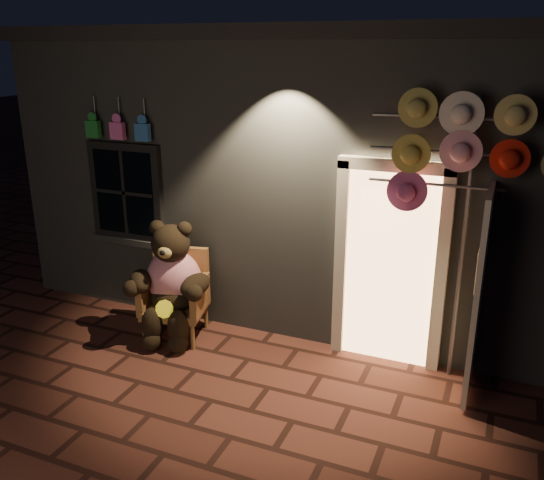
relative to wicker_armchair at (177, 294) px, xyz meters
The scene contains 5 objects.
ground 1.57m from the wicker_armchair, 46.59° to the right, with size 60.00×60.00×0.00m, color #53281F.
shop_building 3.32m from the wicker_armchair, 70.70° to the left, with size 7.30×5.95×3.51m.
wicker_armchair is the anchor object (origin of this frame).
teddy_bear 0.23m from the wicker_armchair, 81.83° to the right, with size 1.00×0.87×1.40m.
hat_rack 3.61m from the wicker_armchair, ahead, with size 1.83×0.22×2.85m.
Camera 1 is at (2.38, -4.15, 3.23)m, focal length 38.00 mm.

